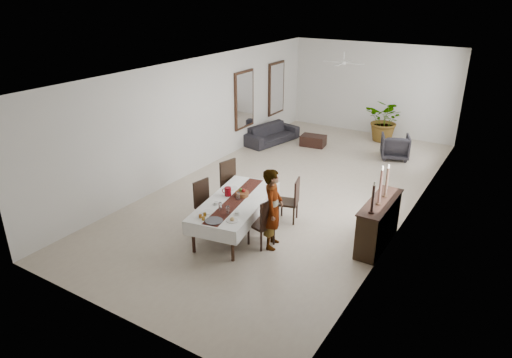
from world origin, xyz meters
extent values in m
cube|color=#C1B29A|center=(0.00, 0.00, 0.00)|extent=(6.00, 12.00, 0.00)
cube|color=white|center=(0.00, 0.00, 3.20)|extent=(6.00, 12.00, 0.02)
cube|color=silver|center=(0.00, 6.00, 1.60)|extent=(6.00, 0.02, 3.20)
cube|color=silver|center=(0.00, -6.00, 1.60)|extent=(6.00, 0.02, 3.20)
cube|color=silver|center=(-3.00, 0.00, 1.60)|extent=(0.02, 12.00, 3.20)
cube|color=silver|center=(3.00, 0.00, 1.60)|extent=(0.02, 12.00, 3.20)
cube|color=black|center=(-0.03, -2.65, 0.71)|extent=(1.38, 2.48, 0.05)
cylinder|color=black|center=(-0.26, -3.82, 0.34)|extent=(0.08, 0.08, 0.68)
cylinder|color=black|center=(0.59, -3.67, 0.34)|extent=(0.08, 0.08, 0.68)
cylinder|color=black|center=(-0.65, -1.63, 0.34)|extent=(0.08, 0.08, 0.68)
cylinder|color=black|center=(0.20, -1.48, 0.34)|extent=(0.08, 0.08, 0.68)
cube|color=white|center=(-0.03, -2.65, 0.74)|extent=(1.58, 2.69, 0.01)
cube|color=white|center=(-0.59, -2.75, 0.60)|extent=(0.45, 2.49, 0.29)
cube|color=silver|center=(0.53, -2.55, 0.60)|extent=(0.45, 2.49, 0.29)
cube|color=white|center=(0.19, -3.89, 0.60)|extent=(1.14, 0.21, 0.29)
cube|color=white|center=(-0.25, -1.41, 0.60)|extent=(1.14, 0.21, 0.29)
cube|color=#511F17|center=(-0.03, -2.65, 0.75)|extent=(0.77, 2.47, 0.00)
cylinder|color=maroon|center=(-0.30, -2.55, 0.84)|extent=(0.17, 0.17, 0.20)
torus|color=maroon|center=(-0.38, -2.56, 0.84)|extent=(0.12, 0.04, 0.12)
cylinder|color=silver|center=(0.20, -3.26, 0.83)|extent=(0.07, 0.07, 0.17)
cylinder|color=white|center=(-0.03, -3.20, 0.83)|extent=(0.07, 0.07, 0.17)
cylinder|color=white|center=(0.01, -2.59, 0.83)|extent=(0.07, 0.07, 0.17)
cylinder|color=white|center=(0.36, -3.18, 0.77)|extent=(0.09, 0.09, 0.06)
cylinder|color=white|center=(0.36, -3.18, 0.75)|extent=(0.15, 0.15, 0.01)
cylinder|color=silver|center=(-0.26, -3.04, 0.77)|extent=(0.09, 0.09, 0.06)
cylinder|color=silver|center=(-0.26, -3.04, 0.75)|extent=(0.15, 0.15, 0.01)
cylinder|color=silver|center=(0.44, -3.46, 0.75)|extent=(0.23, 0.23, 0.01)
sphere|color=tan|center=(0.44, -3.46, 0.78)|extent=(0.09, 0.09, 0.09)
cylinder|color=white|center=(-0.19, -3.42, 0.75)|extent=(0.23, 0.23, 0.01)
cylinder|color=white|center=(-0.43, -2.18, 0.75)|extent=(0.23, 0.23, 0.01)
cylinder|color=#3D3E42|center=(0.15, -3.66, 0.75)|extent=(0.35, 0.35, 0.02)
cylinder|color=#996316|center=(-0.06, -3.73, 0.78)|extent=(0.06, 0.06, 0.07)
cylinder|color=brown|center=(-0.16, -3.69, 0.78)|extent=(0.06, 0.06, 0.07)
cylinder|color=brown|center=(-0.13, -3.58, 0.78)|extent=(0.06, 0.06, 0.07)
cylinder|color=brown|center=(-0.02, -2.40, 0.79)|extent=(0.29, 0.29, 0.10)
sphere|color=maroon|center=(0.00, -2.38, 0.87)|extent=(0.09, 0.09, 0.09)
sphere|color=#4A7B24|center=(-0.07, -2.38, 0.87)|extent=(0.08, 0.08, 0.08)
cube|color=black|center=(0.74, -2.86, 0.48)|extent=(0.55, 0.55, 0.05)
cylinder|color=black|center=(0.88, -3.08, 0.22)|extent=(0.05, 0.05, 0.45)
cylinder|color=black|center=(0.97, -2.72, 0.22)|extent=(0.05, 0.05, 0.45)
cylinder|color=black|center=(0.52, -2.99, 0.22)|extent=(0.05, 0.05, 0.45)
cylinder|color=black|center=(0.61, -2.63, 0.22)|extent=(0.05, 0.05, 0.45)
cube|color=black|center=(0.94, -2.90, 0.78)|extent=(0.15, 0.45, 0.58)
cube|color=black|center=(0.71, -1.63, 0.46)|extent=(0.54, 0.54, 0.05)
cylinder|color=black|center=(0.93, -1.75, 0.22)|extent=(0.05, 0.05, 0.43)
cylinder|color=black|center=(0.83, -1.41, 0.22)|extent=(0.05, 0.05, 0.43)
cylinder|color=black|center=(0.58, -1.85, 0.22)|extent=(0.05, 0.05, 0.43)
cylinder|color=black|center=(0.49, -1.50, 0.22)|extent=(0.05, 0.05, 0.43)
cube|color=black|center=(0.90, -1.58, 0.75)|extent=(0.15, 0.43, 0.55)
cube|color=black|center=(-0.67, -2.78, 0.47)|extent=(0.51, 0.51, 0.05)
cylinder|color=black|center=(-0.82, -2.58, 0.22)|extent=(0.05, 0.05, 0.44)
cylinder|color=black|center=(-0.88, -2.94, 0.22)|extent=(0.05, 0.05, 0.44)
cylinder|color=black|center=(-0.46, -2.63, 0.22)|extent=(0.05, 0.05, 0.44)
cylinder|color=black|center=(-0.52, -2.99, 0.22)|extent=(0.05, 0.05, 0.44)
cube|color=black|center=(-0.87, -2.75, 0.77)|extent=(0.11, 0.45, 0.57)
cube|color=black|center=(-0.70, -1.71, 0.51)|extent=(0.59, 0.59, 0.06)
cylinder|color=black|center=(-0.85, -1.47, 0.24)|extent=(0.06, 0.06, 0.49)
cylinder|color=black|center=(-0.94, -1.86, 0.24)|extent=(0.06, 0.06, 0.49)
cylinder|color=black|center=(-0.46, -1.55, 0.24)|extent=(0.06, 0.06, 0.49)
cylinder|color=black|center=(-0.55, -1.95, 0.24)|extent=(0.06, 0.06, 0.49)
cube|color=black|center=(-0.92, -1.66, 0.85)|extent=(0.15, 0.49, 0.62)
imported|color=gray|center=(0.96, -2.77, 0.85)|extent=(0.58, 0.72, 1.70)
cube|color=black|center=(2.78, -1.60, 0.48)|extent=(0.43, 1.60, 0.96)
cube|color=black|center=(2.78, -1.60, 0.98)|extent=(0.47, 1.67, 0.03)
cylinder|color=black|center=(2.78, -2.19, 1.01)|extent=(0.11, 0.11, 0.03)
cylinder|color=black|center=(2.78, -2.19, 1.29)|extent=(0.05, 0.05, 0.53)
cylinder|color=beige|center=(2.78, -2.19, 1.60)|extent=(0.04, 0.04, 0.09)
cylinder|color=black|center=(2.78, -1.76, 1.01)|extent=(0.11, 0.11, 0.03)
cylinder|color=black|center=(2.78, -1.76, 1.37)|extent=(0.05, 0.05, 0.70)
cylinder|color=white|center=(2.78, -1.76, 1.77)|extent=(0.04, 0.04, 0.09)
cylinder|color=black|center=(2.78, -1.33, 1.01)|extent=(0.11, 0.11, 0.03)
cylinder|color=black|center=(2.78, -1.33, 1.32)|extent=(0.05, 0.05, 0.59)
cylinder|color=beige|center=(2.78, -1.33, 1.66)|extent=(0.04, 0.04, 0.09)
imported|color=#242226|center=(-2.46, 3.13, 0.30)|extent=(1.24, 2.19, 0.60)
imported|color=#2C292E|center=(1.60, 3.75, 0.38)|extent=(1.06, 1.07, 0.76)
cube|color=black|center=(-1.07, 3.52, 0.18)|extent=(0.86, 0.63, 0.36)
imported|color=#345823|center=(0.79, 5.31, 0.74)|extent=(1.55, 1.42, 1.47)
cube|color=black|center=(-2.96, 2.20, 1.60)|extent=(0.06, 1.05, 1.85)
cube|color=white|center=(-2.92, 2.20, 1.60)|extent=(0.01, 0.90, 1.70)
cube|color=black|center=(-2.96, 4.30, 1.60)|extent=(0.06, 1.05, 1.85)
cube|color=white|center=(-2.92, 4.30, 1.60)|extent=(0.01, 0.90, 1.70)
cylinder|color=silver|center=(0.00, 3.00, 3.10)|extent=(0.04, 0.04, 0.20)
cylinder|color=white|center=(0.00, 3.00, 2.90)|extent=(0.16, 0.16, 0.08)
cube|color=silver|center=(0.00, 3.35, 2.90)|extent=(0.10, 0.55, 0.01)
cube|color=silver|center=(0.00, 2.65, 2.90)|extent=(0.10, 0.55, 0.01)
cube|color=white|center=(0.35, 3.00, 2.90)|extent=(0.55, 0.10, 0.01)
cube|color=white|center=(-0.35, 3.00, 2.90)|extent=(0.55, 0.10, 0.01)
camera|label=1|loc=(4.97, -9.90, 4.96)|focal=32.00mm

